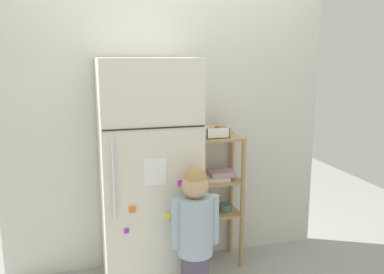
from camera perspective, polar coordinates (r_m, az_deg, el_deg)
kitchen_wall_back at (r=3.25m, az=-3.18°, el=0.77°), size 2.58×0.03×2.16m
refrigerator at (r=2.96m, az=-6.10°, el=-5.36°), size 0.66×0.63×1.66m
child_standing at (r=2.70m, az=0.44°, el=-12.19°), size 0.32×0.24×0.99m
pantry_shelf_unit at (r=3.30m, az=3.71°, el=-7.27°), size 0.36×0.28×1.05m
fruit_bin at (r=3.19m, az=3.41°, el=0.73°), size 0.19×0.17×0.08m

